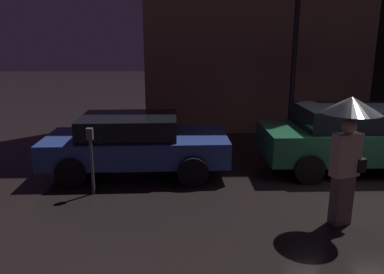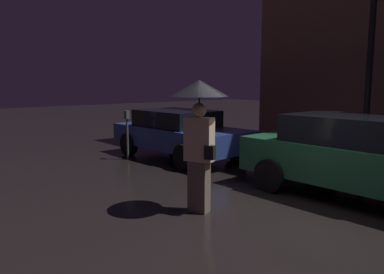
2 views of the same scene
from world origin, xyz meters
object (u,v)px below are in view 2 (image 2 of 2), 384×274
object	(u,v)px
parked_car_blue	(179,132)
street_lamp_near	(371,45)
parked_car_green	(359,155)
pedestrian_with_umbrella	(199,115)
parking_meter	(127,130)

from	to	relation	value
parked_car_blue	street_lamp_near	size ratio (longest dim) A/B	0.91
parked_car_green	parked_car_blue	bearing A→B (deg)	-179.05
pedestrian_with_umbrella	parking_meter	bearing A→B (deg)	143.23
parking_meter	parked_car_blue	bearing A→B (deg)	61.40
parked_car_blue	pedestrian_with_umbrella	world-z (taller)	pedestrian_with_umbrella
street_lamp_near	parked_car_blue	bearing A→B (deg)	-151.49
parked_car_green	pedestrian_with_umbrella	size ratio (longest dim) A/B	1.97
parked_car_green	parking_meter	xyz separation A→B (m)	(-5.70, -1.40, 0.04)
parked_car_blue	pedestrian_with_umbrella	bearing A→B (deg)	-36.66
parking_meter	street_lamp_near	xyz separation A→B (m)	(4.84, 3.51, 2.10)
street_lamp_near	parked_car_green	bearing A→B (deg)	-67.77
parking_meter	street_lamp_near	size ratio (longest dim) A/B	0.30
parked_car_blue	parked_car_green	distance (m)	5.02
parked_car_green	pedestrian_with_umbrella	world-z (taller)	pedestrian_with_umbrella
parked_car_blue	street_lamp_near	bearing A→B (deg)	26.64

